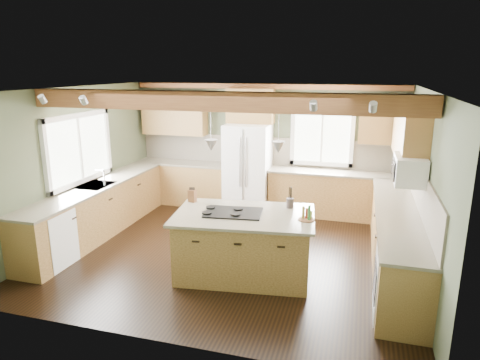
# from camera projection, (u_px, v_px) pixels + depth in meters

# --- Properties ---
(floor) EXTENTS (5.60, 5.60, 0.00)m
(floor) POSITION_uv_depth(u_px,v_px,m) (232.00, 251.00, 6.99)
(floor) COLOR black
(floor) RESTS_ON ground
(ceiling) EXTENTS (5.60, 5.60, 0.00)m
(ceiling) POSITION_uv_depth(u_px,v_px,m) (231.00, 89.00, 6.33)
(ceiling) COLOR silver
(ceiling) RESTS_ON wall_back
(wall_back) EXTENTS (5.60, 0.00, 5.60)m
(wall_back) POSITION_uv_depth(u_px,v_px,m) (266.00, 146.00, 8.99)
(wall_back) COLOR #465038
(wall_back) RESTS_ON ground
(wall_left) EXTENTS (0.00, 5.00, 5.00)m
(wall_left) POSITION_uv_depth(u_px,v_px,m) (77.00, 163.00, 7.40)
(wall_left) COLOR #465038
(wall_left) RESTS_ON ground
(wall_right) EXTENTS (0.00, 5.00, 5.00)m
(wall_right) POSITION_uv_depth(u_px,v_px,m) (424.00, 187.00, 5.92)
(wall_right) COLOR #465038
(wall_right) RESTS_ON ground
(ceiling_beam) EXTENTS (5.55, 0.26, 0.26)m
(ceiling_beam) POSITION_uv_depth(u_px,v_px,m) (216.00, 101.00, 5.71)
(ceiling_beam) COLOR #5C2E1A
(ceiling_beam) RESTS_ON ceiling
(soffit_trim) EXTENTS (5.55, 0.20, 0.10)m
(soffit_trim) POSITION_uv_depth(u_px,v_px,m) (266.00, 86.00, 8.58)
(soffit_trim) COLOR #5C2E1A
(soffit_trim) RESTS_ON ceiling
(backsplash_back) EXTENTS (5.58, 0.03, 0.58)m
(backsplash_back) POSITION_uv_depth(u_px,v_px,m) (266.00, 151.00, 8.99)
(backsplash_back) COLOR brown
(backsplash_back) RESTS_ON wall_back
(backsplash_right) EXTENTS (0.03, 3.70, 0.58)m
(backsplash_right) POSITION_uv_depth(u_px,v_px,m) (422.00, 192.00, 5.99)
(backsplash_right) COLOR brown
(backsplash_right) RESTS_ON wall_right
(base_cab_back_left) EXTENTS (2.02, 0.60, 0.88)m
(base_cab_back_left) POSITION_uv_depth(u_px,v_px,m) (183.00, 183.00, 9.40)
(base_cab_back_left) COLOR brown
(base_cab_back_left) RESTS_ON floor
(counter_back_left) EXTENTS (2.06, 0.64, 0.04)m
(counter_back_left) POSITION_uv_depth(u_px,v_px,m) (182.00, 163.00, 9.28)
(counter_back_left) COLOR #4A4336
(counter_back_left) RESTS_ON base_cab_back_left
(base_cab_back_right) EXTENTS (2.62, 0.60, 0.88)m
(base_cab_back_right) POSITION_uv_depth(u_px,v_px,m) (335.00, 195.00, 8.53)
(base_cab_back_right) COLOR brown
(base_cab_back_right) RESTS_ON floor
(counter_back_right) EXTENTS (2.66, 0.64, 0.04)m
(counter_back_right) POSITION_uv_depth(u_px,v_px,m) (336.00, 173.00, 8.41)
(counter_back_right) COLOR #4A4336
(counter_back_right) RESTS_ON base_cab_back_right
(base_cab_left) EXTENTS (0.60, 3.70, 0.88)m
(base_cab_left) POSITION_uv_depth(u_px,v_px,m) (98.00, 211.00, 7.59)
(base_cab_left) COLOR brown
(base_cab_left) RESTS_ON floor
(counter_left) EXTENTS (0.64, 3.74, 0.04)m
(counter_left) POSITION_uv_depth(u_px,v_px,m) (96.00, 186.00, 7.47)
(counter_left) COLOR #4A4336
(counter_left) RESTS_ON base_cab_left
(base_cab_right) EXTENTS (0.60, 3.70, 0.88)m
(base_cab_right) POSITION_uv_depth(u_px,v_px,m) (396.00, 241.00, 6.26)
(base_cab_right) COLOR brown
(base_cab_right) RESTS_ON floor
(counter_right) EXTENTS (0.64, 3.74, 0.04)m
(counter_right) POSITION_uv_depth(u_px,v_px,m) (399.00, 212.00, 6.15)
(counter_right) COLOR #4A4336
(counter_right) RESTS_ON base_cab_right
(upper_cab_back_left) EXTENTS (1.40, 0.35, 0.90)m
(upper_cab_back_left) POSITION_uv_depth(u_px,v_px,m) (175.00, 113.00, 9.18)
(upper_cab_back_left) COLOR brown
(upper_cab_back_left) RESTS_ON wall_back
(upper_cab_over_fridge) EXTENTS (0.96, 0.35, 0.70)m
(upper_cab_over_fridge) POSITION_uv_depth(u_px,v_px,m) (251.00, 106.00, 8.69)
(upper_cab_over_fridge) COLOR brown
(upper_cab_over_fridge) RESTS_ON wall_back
(upper_cab_right) EXTENTS (0.35, 2.20, 0.90)m
(upper_cab_right) POSITION_uv_depth(u_px,v_px,m) (410.00, 131.00, 6.64)
(upper_cab_right) COLOR brown
(upper_cab_right) RESTS_ON wall_right
(upper_cab_back_corner) EXTENTS (0.90, 0.35, 0.90)m
(upper_cab_back_corner) POSITION_uv_depth(u_px,v_px,m) (384.00, 120.00, 8.05)
(upper_cab_back_corner) COLOR brown
(upper_cab_back_corner) RESTS_ON wall_back
(window_left) EXTENTS (0.04, 1.60, 1.05)m
(window_left) POSITION_uv_depth(u_px,v_px,m) (79.00, 149.00, 7.38)
(window_left) COLOR white
(window_left) RESTS_ON wall_left
(window_back) EXTENTS (1.10, 0.04, 1.00)m
(window_back) POSITION_uv_depth(u_px,v_px,m) (322.00, 137.00, 8.60)
(window_back) COLOR white
(window_back) RESTS_ON wall_back
(sink) EXTENTS (0.50, 0.65, 0.03)m
(sink) POSITION_uv_depth(u_px,v_px,m) (96.00, 186.00, 7.47)
(sink) COLOR #262628
(sink) RESTS_ON counter_left
(faucet) EXTENTS (0.02, 0.02, 0.28)m
(faucet) POSITION_uv_depth(u_px,v_px,m) (104.00, 178.00, 7.39)
(faucet) COLOR #B2B2B7
(faucet) RESTS_ON sink
(dishwasher) EXTENTS (0.60, 0.60, 0.84)m
(dishwasher) POSITION_uv_depth(u_px,v_px,m) (48.00, 239.00, 6.38)
(dishwasher) COLOR white
(dishwasher) RESTS_ON floor
(oven) EXTENTS (0.60, 0.72, 0.84)m
(oven) POSITION_uv_depth(u_px,v_px,m) (402.00, 284.00, 5.06)
(oven) COLOR white
(oven) RESTS_ON floor
(microwave) EXTENTS (0.40, 0.70, 0.38)m
(microwave) POSITION_uv_depth(u_px,v_px,m) (410.00, 170.00, 5.87)
(microwave) COLOR white
(microwave) RESTS_ON wall_right
(pendant_left) EXTENTS (0.18, 0.18, 0.16)m
(pendant_left) POSITION_uv_depth(u_px,v_px,m) (211.00, 145.00, 5.82)
(pendant_left) COLOR #B2B2B7
(pendant_left) RESTS_ON ceiling
(pendant_right) EXTENTS (0.18, 0.18, 0.16)m
(pendant_right) POSITION_uv_depth(u_px,v_px,m) (278.00, 147.00, 5.68)
(pendant_right) COLOR #B2B2B7
(pendant_right) RESTS_ON ceiling
(refrigerator) EXTENTS (0.90, 0.74, 1.80)m
(refrigerator) POSITION_uv_depth(u_px,v_px,m) (248.00, 168.00, 8.81)
(refrigerator) COLOR white
(refrigerator) RESTS_ON floor
(island) EXTENTS (1.95, 1.34, 0.88)m
(island) POSITION_uv_depth(u_px,v_px,m) (244.00, 245.00, 6.12)
(island) COLOR brown
(island) RESTS_ON floor
(island_top) EXTENTS (2.09, 1.47, 0.04)m
(island_top) POSITION_uv_depth(u_px,v_px,m) (244.00, 215.00, 6.00)
(island_top) COLOR #4A4336
(island_top) RESTS_ON island
(cooktop) EXTENTS (0.85, 0.62, 0.02)m
(cooktop) POSITION_uv_depth(u_px,v_px,m) (233.00, 213.00, 6.02)
(cooktop) COLOR black
(cooktop) RESTS_ON island_top
(knife_block) EXTENTS (0.12, 0.10, 0.19)m
(knife_block) POSITION_uv_depth(u_px,v_px,m) (192.00, 196.00, 6.51)
(knife_block) COLOR #56321A
(knife_block) RESTS_ON island_top
(utensil_crock) EXTENTS (0.13, 0.13, 0.14)m
(utensil_crock) POSITION_uv_depth(u_px,v_px,m) (290.00, 203.00, 6.24)
(utensil_crock) COLOR #3E3932
(utensil_crock) RESTS_ON island_top
(bottle_tray) EXTENTS (0.23, 0.23, 0.20)m
(bottle_tray) POSITION_uv_depth(u_px,v_px,m) (307.00, 213.00, 5.73)
(bottle_tray) COLOR brown
(bottle_tray) RESTS_ON island_top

